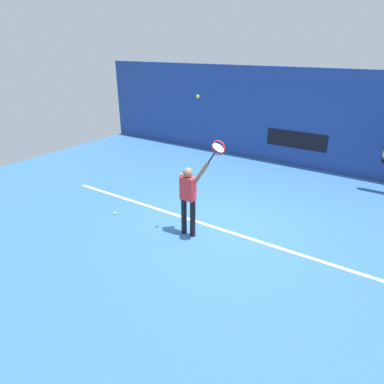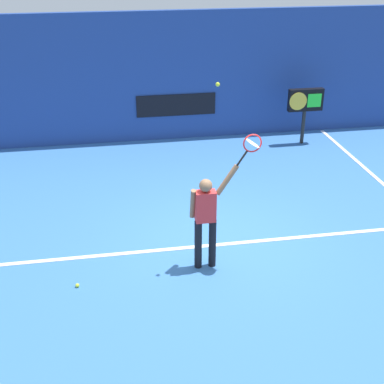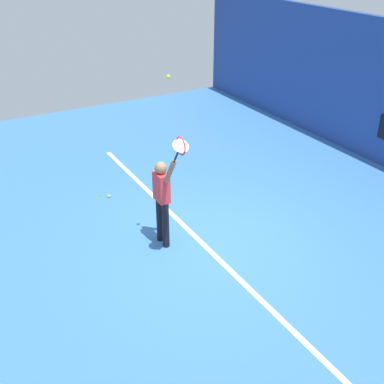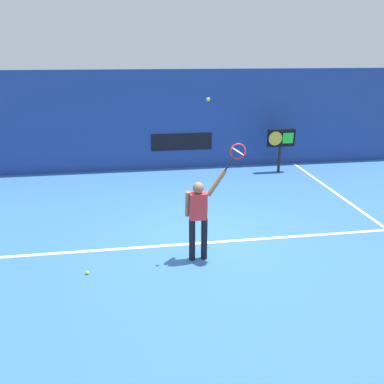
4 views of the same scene
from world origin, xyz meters
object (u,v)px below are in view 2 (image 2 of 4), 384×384
at_px(tennis_racket, 251,145).
at_px(scoreboard_clock, 305,102).
at_px(spare_ball, 77,285).
at_px(tennis_ball, 218,84).
at_px(tennis_player, 206,216).

relative_size(tennis_racket, scoreboard_clock, 0.39).
xyz_separation_m(tennis_racket, spare_ball, (-2.94, -0.25, -2.21)).
bearing_deg(spare_ball, tennis_racket, 4.87).
height_order(tennis_racket, tennis_ball, tennis_ball).
bearing_deg(tennis_ball, scoreboard_clock, 55.97).
height_order(tennis_player, tennis_racket, tennis_racket).
bearing_deg(scoreboard_clock, tennis_ball, -124.03).
bearing_deg(tennis_ball, spare_ball, -171.74).
relative_size(tennis_player, tennis_racket, 3.20).
distance_m(tennis_ball, spare_ball, 4.01).
bearing_deg(tennis_player, scoreboard_clock, 55.16).
bearing_deg(spare_ball, tennis_player, 6.56).
bearing_deg(tennis_ball, tennis_player, -152.12).
height_order(tennis_player, tennis_ball, tennis_ball).
relative_size(tennis_player, scoreboard_clock, 1.25).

